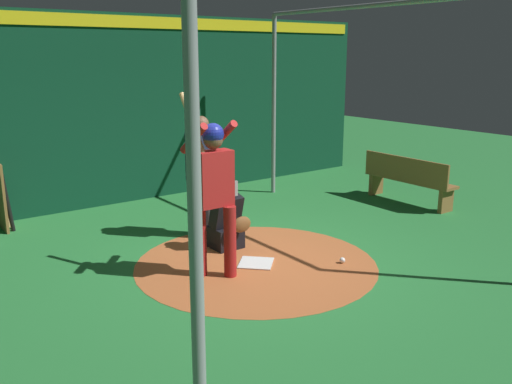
# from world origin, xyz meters

# --- Properties ---
(ground_plane) EXTENTS (26.84, 26.84, 0.00)m
(ground_plane) POSITION_xyz_m (0.00, 0.00, 0.00)
(ground_plane) COLOR #287A38
(dirt_circle) EXTENTS (3.09, 3.09, 0.01)m
(dirt_circle) POSITION_xyz_m (0.00, 0.00, 0.00)
(dirt_circle) COLOR #B76033
(dirt_circle) RESTS_ON ground
(home_plate) EXTENTS (0.59, 0.59, 0.01)m
(home_plate) POSITION_xyz_m (0.00, 0.00, 0.01)
(home_plate) COLOR white
(home_plate) RESTS_ON dirt_circle
(batter) EXTENTS (0.68, 0.49, 2.18)m
(batter) POSITION_xyz_m (0.00, -0.62, 1.14)
(batter) COLOR maroon
(batter) RESTS_ON ground
(catcher) EXTENTS (0.58, 0.40, 0.98)m
(catcher) POSITION_xyz_m (-0.72, 0.03, 0.39)
(catcher) COLOR black
(catcher) RESTS_ON ground
(umpire) EXTENTS (0.22, 0.49, 1.77)m
(umpire) POSITION_xyz_m (-1.36, 0.04, 1.00)
(umpire) COLOR #4C4C51
(umpire) RESTS_ON ground
(back_wall) EXTENTS (0.23, 10.84, 3.29)m
(back_wall) POSITION_xyz_m (-3.94, 0.00, 1.66)
(back_wall) COLOR #0C3D26
(back_wall) RESTS_ON ground
(cage_frame) EXTENTS (5.73, 5.09, 3.34)m
(cage_frame) POSITION_xyz_m (0.00, 0.00, 2.31)
(cage_frame) COLOR gray
(cage_frame) RESTS_ON ground
(bench) EXTENTS (1.78, 0.36, 0.85)m
(bench) POSITION_xyz_m (-0.76, 3.94, 0.45)
(bench) COLOR olive
(bench) RESTS_ON ground
(baseball_0) EXTENTS (0.07, 0.07, 0.07)m
(baseball_0) POSITION_xyz_m (0.65, 0.90, 0.04)
(baseball_0) COLOR white
(baseball_0) RESTS_ON dirt_circle
(baseball_1) EXTENTS (0.07, 0.07, 0.07)m
(baseball_1) POSITION_xyz_m (-0.66, -0.12, 0.04)
(baseball_1) COLOR white
(baseball_1) RESTS_ON dirt_circle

